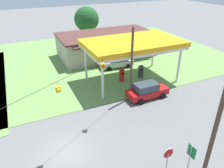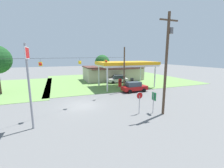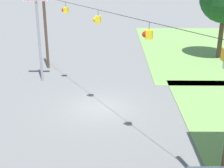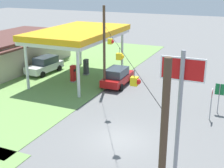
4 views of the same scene
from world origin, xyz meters
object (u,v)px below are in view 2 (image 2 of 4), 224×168
Objects in this scene: car_at_pumps_rear at (118,79)px; route_sign at (154,98)px; fuel_pump_far at (132,82)px; stop_sign_roadside at (140,98)px; gas_station_store at (113,73)px; stop_sign_overhead at (28,72)px; tree_behind_station at (102,62)px; gas_station_canopy at (126,64)px; utility_pole_main at (167,60)px; car_at_pumps_front at (134,87)px; fuel_pump_near at (120,83)px.

route_sign reaches higher than car_at_pumps_rear.
stop_sign_roadside is at bearing -115.21° from fuel_pump_far.
route_sign is at bearing -100.52° from gas_station_store.
stop_sign_overhead is (-17.28, -13.80, 4.21)m from fuel_pump_far.
route_sign is 0.35× the size of tree_behind_station.
route_sign is (-3.64, -14.50, -3.03)m from gas_station_canopy.
gas_station_store reaches higher than fuel_pump_far.
tree_behind_station is at bearing 84.25° from utility_pole_main.
fuel_pump_far is at bearing 65.20° from car_at_pumps_front.
utility_pole_main is at bearing -102.43° from car_at_pumps_front.
fuel_pump_far is at bearing -87.81° from tree_behind_station.
route_sign is at bearing -104.10° from gas_station_canopy.
stop_sign_overhead is (-15.24, -9.20, 4.12)m from car_at_pumps_front.
gas_station_store is (0.91, 10.00, -2.87)m from gas_station_canopy.
fuel_pump_far is 15.37m from route_sign.
tree_behind_station is at bearing 85.83° from car_at_pumps_front.
stop_sign_roadside is (-3.85, -14.10, 0.97)m from fuel_pump_near.
route_sign is at bearing 143.70° from utility_pole_main.
fuel_pump_near is at bearing 98.34° from car_at_pumps_front.
fuel_pump_far is 4.76m from car_at_pumps_rear.
stop_sign_roadside is 1.65m from route_sign.
route_sign is at bearing -98.81° from fuel_pump_near.
car_at_pumps_front is at bearing 73.10° from route_sign.
stop_sign_roadside is (-5.42, -18.70, 0.86)m from car_at_pumps_rear.
gas_station_store reaches higher than car_at_pumps_front.
gas_station_canopy is 4.14m from fuel_pump_near.
fuel_pump_far is (1.40, -0.00, -3.90)m from gas_station_canopy.
car_at_pumps_front is at bearing 89.66° from car_at_pumps_rear.
fuel_pump_far is at bearing -87.22° from gas_station_store.
car_at_pumps_front is 23.88m from tree_behind_station.
tree_behind_station is (-0.24, 8.99, 2.51)m from gas_station_store.
gas_station_canopy is at bearing 75.90° from route_sign.
fuel_pump_near is at bearing 43.62° from stop_sign_overhead.
car_at_pumps_rear is (1.58, 4.60, 0.11)m from fuel_pump_near.
car_at_pumps_rear is at bearing 87.73° from gas_station_canopy.
gas_station_canopy is at bearing -110.39° from stop_sign_roadside.
car_at_pumps_front is at bearing -113.80° from fuel_pump_far.
utility_pole_main reaches higher than fuel_pump_near.
utility_pole_main is (-3.68, -25.14, 4.09)m from gas_station_store.
utility_pole_main reaches higher than stop_sign_overhead.
gas_station_store is at bearing 54.81° from stop_sign_overhead.
stop_sign_overhead is at bearing -136.38° from fuel_pump_near.
stop_sign_roadside reaches higher than route_sign.
gas_station_canopy is 15.33m from stop_sign_roadside.
route_sign is at bearing -109.16° from fuel_pump_far.
car_at_pumps_front is (-2.03, -4.61, 0.09)m from fuel_pump_far.
stop_sign_overhead is (-10.64, 0.29, 3.24)m from stop_sign_roadside.
car_at_pumps_rear is at bearing 71.07° from fuel_pump_near.
utility_pole_main is (0.88, -0.64, 4.26)m from route_sign.
route_sign is (1.60, -0.40, -0.10)m from stop_sign_roadside.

